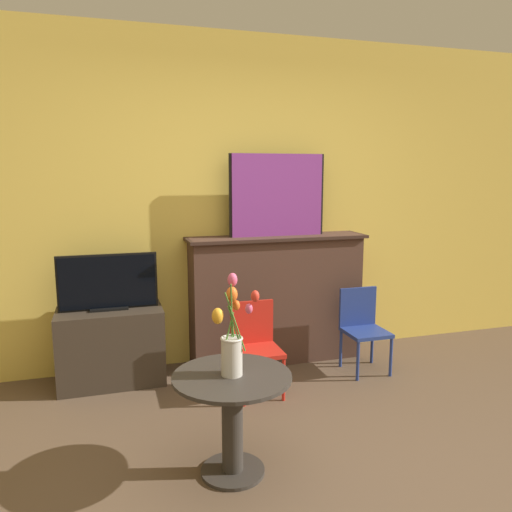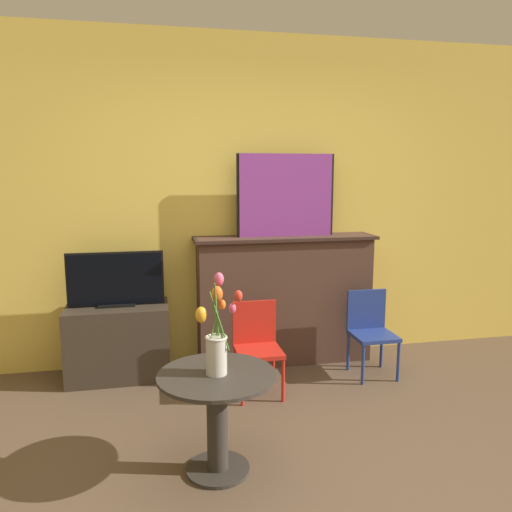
{
  "view_description": "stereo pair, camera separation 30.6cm",
  "coord_description": "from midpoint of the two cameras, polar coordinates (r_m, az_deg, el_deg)",
  "views": [
    {
      "loc": [
        -1.07,
        -1.93,
        1.6
      ],
      "look_at": [
        -0.09,
        1.28,
        1.03
      ],
      "focal_mm": 35.0,
      "sensor_mm": 36.0,
      "label": 1
    },
    {
      "loc": [
        -0.77,
        -2.0,
        1.6
      ],
      "look_at": [
        -0.09,
        1.28,
        1.03
      ],
      "focal_mm": 35.0,
      "sensor_mm": 36.0,
      "label": 2
    }
  ],
  "objects": [
    {
      "name": "tv_stand",
      "position": [
        4.05,
        -18.35,
        -9.77
      ],
      "size": [
        0.78,
        0.43,
        0.58
      ],
      "color": "#382D23",
      "rests_on": "ground"
    },
    {
      "name": "ground_plane",
      "position": [
        2.7,
        7.36,
        -26.85
      ],
      "size": [
        14.0,
        14.0,
        0.0
      ],
      "primitive_type": "plane",
      "color": "brown"
    },
    {
      "name": "chair_blue",
      "position": [
        4.13,
        10.02,
        -7.73
      ],
      "size": [
        0.32,
        0.32,
        0.66
      ],
      "color": "navy",
      "rests_on": "ground"
    },
    {
      "name": "wall_back",
      "position": [
        4.21,
        -4.29,
        6.2
      ],
      "size": [
        8.0,
        0.06,
        2.7
      ],
      "color": "#EAC651",
      "rests_on": "ground"
    },
    {
      "name": "tv_monitor",
      "position": [
        3.93,
        -18.73,
        -2.96
      ],
      "size": [
        0.72,
        0.12,
        0.42
      ],
      "color": "black",
      "rests_on": "tv_stand"
    },
    {
      "name": "painting",
      "position": [
        4.1,
        0.32,
        6.96
      ],
      "size": [
        0.81,
        0.03,
        0.67
      ],
      "color": "black",
      "rests_on": "fireplace_mantel"
    },
    {
      "name": "fireplace_mantel",
      "position": [
        4.22,
        0.26,
        -4.75
      ],
      "size": [
        1.51,
        0.36,
        1.07
      ],
      "color": "#4C3328",
      "rests_on": "ground"
    },
    {
      "name": "side_table",
      "position": [
        2.76,
        -6.05,
        -17.16
      ],
      "size": [
        0.63,
        0.63,
        0.56
      ],
      "color": "#332D28",
      "rests_on": "ground"
    },
    {
      "name": "vase_tulips",
      "position": [
        2.61,
        -6.17,
        -9.47
      ],
      "size": [
        0.23,
        0.21,
        0.52
      ],
      "color": "beige",
      "rests_on": "side_table"
    },
    {
      "name": "chair_red",
      "position": [
        3.67,
        -2.48,
        -9.85
      ],
      "size": [
        0.32,
        0.32,
        0.66
      ],
      "color": "red",
      "rests_on": "ground"
    }
  ]
}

